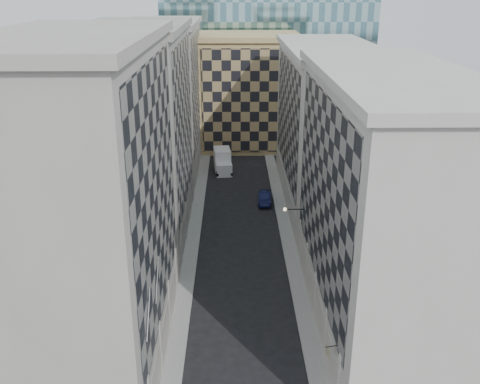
{
  "coord_description": "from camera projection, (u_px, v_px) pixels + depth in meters",
  "views": [
    {
      "loc": [
        -0.82,
        -23.14,
        26.4
      ],
      "look_at": [
        -0.28,
        13.6,
        12.07
      ],
      "focal_mm": 40.0,
      "sensor_mm": 36.0,
      "label": 1
    }
  ],
  "objects": [
    {
      "name": "sidewalk_west",
      "position": [
        193.0,
        239.0,
        59.01
      ],
      "size": [
        1.5,
        100.0,
        0.15
      ],
      "primitive_type": "cube",
      "color": "gray",
      "rests_on": "ground"
    },
    {
      "name": "sidewalk_east",
      "position": [
        288.0,
        239.0,
        59.15
      ],
      "size": [
        1.5,
        100.0,
        0.15
      ],
      "primitive_type": "cube",
      "color": "gray",
      "rests_on": "ground"
    },
    {
      "name": "bldg_left_a",
      "position": [
        88.0,
        210.0,
        36.96
      ],
      "size": [
        10.8,
        22.8,
        23.7
      ],
      "color": "#A59E94",
      "rests_on": "ground"
    },
    {
      "name": "bldg_left_b",
      "position": [
        139.0,
        134.0,
        57.64
      ],
      "size": [
        10.8,
        22.8,
        22.7
      ],
      "color": "gray",
      "rests_on": "ground"
    },
    {
      "name": "bldg_left_c",
      "position": [
        164.0,
        98.0,
        78.31
      ],
      "size": [
        10.8,
        22.8,
        21.7
      ],
      "color": "#A59E94",
      "rests_on": "ground"
    },
    {
      "name": "bldg_right_a",
      "position": [
        383.0,
        206.0,
        41.53
      ],
      "size": [
        10.8,
        26.8,
        20.7
      ],
      "color": "beige",
      "rests_on": "ground"
    },
    {
      "name": "bldg_right_b",
      "position": [
        326.0,
        126.0,
        66.86
      ],
      "size": [
        10.8,
        28.8,
        19.7
      ],
      "color": "beige",
      "rests_on": "ground"
    },
    {
      "name": "tan_block",
      "position": [
        249.0,
        91.0,
        91.01
      ],
      "size": [
        16.8,
        14.8,
        18.8
      ],
      "color": "tan",
      "rests_on": "ground"
    },
    {
      "name": "flagpoles_left",
      "position": [
        153.0,
        296.0,
        33.76
      ],
      "size": [
        0.1,
        6.33,
        2.33
      ],
      "color": "gray",
      "rests_on": "ground"
    },
    {
      "name": "bracket_lamp",
      "position": [
        287.0,
        209.0,
        51.32
      ],
      "size": [
        1.98,
        0.36,
        0.36
      ],
      "color": "black",
      "rests_on": "ground"
    },
    {
      "name": "box_truck",
      "position": [
        223.0,
        162.0,
        80.44
      ],
      "size": [
        2.97,
        6.07,
        3.22
      ],
      "rotation": [
        0.0,
        0.0,
        0.1
      ],
      "color": "white",
      "rests_on": "ground"
    },
    {
      "name": "dark_car",
      "position": [
        265.0,
        198.0,
        68.7
      ],
      "size": [
        1.85,
        4.67,
        1.51
      ],
      "primitive_type": "imported",
      "rotation": [
        0.0,
        0.0,
        -0.06
      ],
      "color": "#0F1438",
      "rests_on": "ground"
    },
    {
      "name": "shop_sign",
      "position": [
        328.0,
        351.0,
        35.19
      ],
      "size": [
        0.81,
        0.71,
        0.79
      ],
      "rotation": [
        0.0,
        0.0,
        0.21
      ],
      "color": "black",
      "rests_on": "ground"
    }
  ]
}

